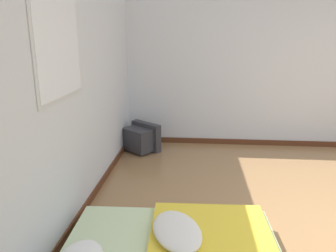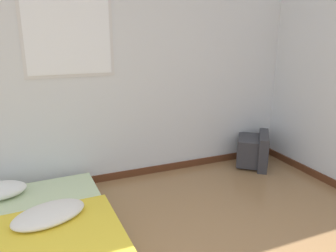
% 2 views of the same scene
% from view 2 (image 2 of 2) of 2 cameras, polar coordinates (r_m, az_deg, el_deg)
% --- Properties ---
extents(wall_back, '(8.25, 0.08, 2.60)m').
position_cam_2_polar(wall_back, '(3.72, -19.34, 8.16)').
color(wall_back, silver).
rests_on(wall_back, ground_plane).
extents(mattress_bed, '(1.44, 1.77, 0.34)m').
position_cam_2_polar(mattress_bed, '(3.11, -23.09, -16.83)').
color(mattress_bed, beige).
rests_on(mattress_bed, ground_plane).
extents(crt_tv, '(0.63, 0.65, 0.45)m').
position_cam_2_polar(crt_tv, '(4.56, 14.75, -4.09)').
color(crt_tv, '#333338').
rests_on(crt_tv, ground_plane).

